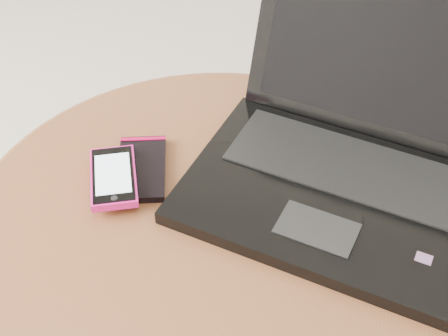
# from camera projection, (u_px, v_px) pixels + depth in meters

# --- Properties ---
(table) EXTENTS (0.65, 0.65, 0.52)m
(table) POSITION_uv_depth(u_px,v_px,m) (218.00, 274.00, 0.87)
(table) COLOR #5F2816
(table) RESTS_ON ground
(laptop) EXTENTS (0.43, 0.40, 0.23)m
(laptop) POSITION_uv_depth(u_px,v_px,m) (350.00, 155.00, 0.81)
(laptop) COLOR black
(laptop) RESTS_ON table
(phone_black) EXTENTS (0.09, 0.13, 0.01)m
(phone_black) POSITION_uv_depth(u_px,v_px,m) (142.00, 168.00, 0.85)
(phone_black) COLOR black
(phone_black) RESTS_ON table
(phone_pink) EXTENTS (0.10, 0.12, 0.01)m
(phone_pink) POSITION_uv_depth(u_px,v_px,m) (113.00, 177.00, 0.82)
(phone_pink) COLOR #DE1C80
(phone_pink) RESTS_ON phone_black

